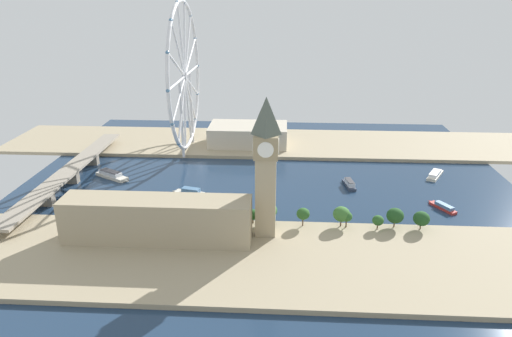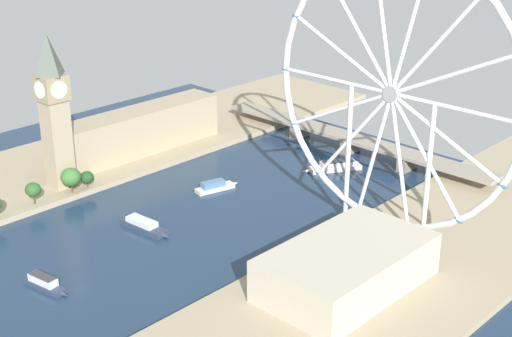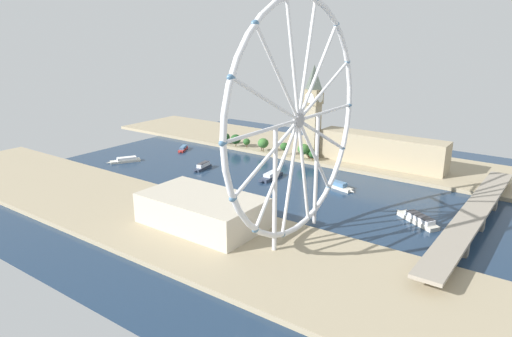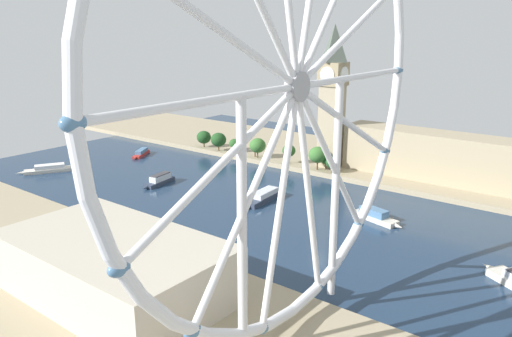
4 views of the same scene
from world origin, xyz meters
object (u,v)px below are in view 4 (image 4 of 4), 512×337
Objects in this scene: tour_boat_2 at (48,169)px; tour_boat_5 at (263,197)px; tour_boat_4 at (141,153)px; parliament_block at (442,157)px; ferris_wheel at (297,88)px; tour_boat_0 at (376,216)px; clock_tower at (333,95)px; tour_boat_3 at (160,180)px; riverside_hall at (114,266)px.

tour_boat_2 is 0.91× the size of tour_boat_5.
tour_boat_5 is (23.64, 123.91, 0.41)m from tour_boat_4.
ferris_wheel is at bearing 5.04° from parliament_block.
ferris_wheel is at bearing -64.08° from tour_boat_0.
ferris_wheel is at bearing 26.44° from clock_tower.
parliament_block is 233.35m from tour_boat_2.
clock_tower reaches higher than tour_boat_4.
parliament_block is at bearing -174.96° from ferris_wheel.
tour_boat_0 is at bearing 95.45° from tour_boat_5.
ferris_wheel is 135.66m from tour_boat_5.
clock_tower is 0.76× the size of parliament_block.
parliament_block is 4.48× the size of tour_boat_3.
clock_tower is 2.61× the size of tour_boat_5.
tour_boat_0 is at bearing 55.95° from tour_boat_4.
riverside_hall reaches higher than tour_boat_0.
tour_boat_5 is (9.91, -57.37, -0.11)m from tour_boat_0.
ferris_wheel reaches higher than tour_boat_2.
riverside_hall is at bearing 7.27° from tour_boat_5.
parliament_block is 74.29m from tour_boat_0.
clock_tower is 178.50m from ferris_wheel.
tour_boat_0 is (-97.79, -19.70, -68.73)m from ferris_wheel.
parliament_block is 158.68m from tour_boat_3.
tour_boat_4 is (-13.73, -181.28, -0.51)m from tour_boat_0.
tour_boat_2 is at bearing -151.46° from tour_boat_0.
clock_tower is 183.40m from riverside_hall.
tour_boat_2 is (109.04, -135.11, -45.20)m from clock_tower.
parliament_block reaches higher than tour_boat_5.
riverside_hall is at bearing 18.27° from tour_boat_4.
riverside_hall is at bearing 7.63° from clock_tower.
tour_boat_3 is 70.71m from tour_boat_4.
clock_tower reaches higher than tour_boat_3.
riverside_hall is 123.44m from tour_boat_0.
clock_tower is at bearing -153.56° from ferris_wheel.
ferris_wheel is 1.80× the size of riverside_hall.
parliament_block reaches higher than tour_boat_4.
tour_boat_4 is at bearing -105.16° from tour_boat_5.
riverside_hall reaches higher than tour_boat_3.
riverside_hall is (190.70, -39.83, -3.87)m from parliament_block.
tour_boat_0 is 123.15m from tour_boat_3.
tour_boat_0 is (72.81, -4.66, -14.01)m from parliament_block.
tour_boat_3 is at bearing 28.85° from tour_boat_4.
tour_boat_2 is at bearing -113.59° from riverside_hall.
tour_boat_0 is at bearing -3.67° from parliament_block.
clock_tower is 3.21× the size of tour_boat_0.
tour_boat_2 is at bearing -41.44° from tour_boat_4.
ferris_wheel reaches higher than riverside_hall.
ferris_wheel is 5.07× the size of tour_boat_0.
tour_boat_5 reaches higher than tour_boat_2.
tour_boat_0 is (-117.89, 35.16, -10.14)m from riverside_hall.
clock_tower is at bearing -79.15° from parliament_block.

